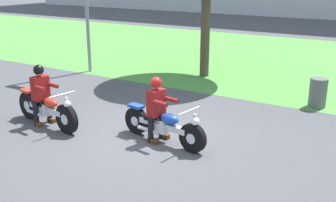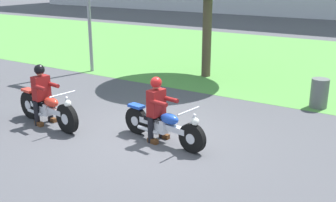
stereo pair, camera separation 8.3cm
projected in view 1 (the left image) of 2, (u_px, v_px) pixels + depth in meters
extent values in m
plane|color=#4C4C51|center=(149.00, 136.00, 8.87)|extent=(120.00, 120.00, 0.00)
cube|color=#549342|center=(280.00, 59.00, 16.62)|extent=(60.00, 12.00, 0.01)
cylinder|color=black|center=(193.00, 138.00, 7.98)|extent=(0.61, 0.21, 0.60)
cylinder|color=silver|center=(193.00, 138.00, 7.98)|extent=(0.23, 0.17, 0.21)
cylinder|color=black|center=(137.00, 120.00, 8.93)|extent=(0.61, 0.21, 0.60)
cylinder|color=silver|center=(137.00, 120.00, 8.93)|extent=(0.23, 0.17, 0.21)
cube|color=silver|center=(163.00, 125.00, 8.43)|extent=(1.24, 0.33, 0.12)
cube|color=silver|center=(161.00, 125.00, 8.47)|extent=(0.35, 0.29, 0.28)
ellipsoid|color=#1E47B2|center=(170.00, 119.00, 8.27)|extent=(0.47, 0.30, 0.22)
cube|color=black|center=(155.00, 118.00, 8.54)|extent=(0.47, 0.30, 0.10)
cube|color=#1E47B2|center=(136.00, 106.00, 8.83)|extent=(0.39, 0.25, 0.06)
cylinder|color=silver|center=(191.00, 125.00, 7.94)|extent=(0.26, 0.09, 0.53)
cylinder|color=silver|center=(189.00, 111.00, 7.88)|extent=(0.14, 0.66, 0.04)
sphere|color=white|center=(195.00, 121.00, 7.84)|extent=(0.16, 0.16, 0.16)
cylinder|color=silver|center=(148.00, 130.00, 8.56)|extent=(0.56, 0.16, 0.08)
cylinder|color=black|center=(162.00, 125.00, 8.70)|extent=(0.12, 0.12, 0.55)
cube|color=#593319|center=(164.00, 136.00, 8.74)|extent=(0.25, 0.14, 0.10)
cylinder|color=black|center=(151.00, 130.00, 8.44)|extent=(0.12, 0.12, 0.55)
cube|color=#593319|center=(153.00, 141.00, 8.47)|extent=(0.25, 0.14, 0.10)
cube|color=maroon|center=(156.00, 103.00, 8.41)|extent=(0.28, 0.41, 0.56)
cylinder|color=maroon|center=(170.00, 99.00, 8.37)|extent=(0.43, 0.15, 0.09)
cylinder|color=maroon|center=(159.00, 103.00, 8.12)|extent=(0.43, 0.15, 0.09)
sphere|color=tan|center=(156.00, 84.00, 8.29)|extent=(0.20, 0.20, 0.20)
sphere|color=#B21919|center=(156.00, 83.00, 8.28)|extent=(0.24, 0.24, 0.24)
cylinder|color=black|center=(67.00, 119.00, 8.92)|extent=(0.68, 0.22, 0.67)
cylinder|color=silver|center=(67.00, 119.00, 8.92)|extent=(0.25, 0.17, 0.23)
cylinder|color=black|center=(29.00, 105.00, 9.84)|extent=(0.68, 0.22, 0.67)
cylinder|color=silver|center=(29.00, 105.00, 9.84)|extent=(0.25, 0.17, 0.23)
cube|color=silver|center=(47.00, 108.00, 9.36)|extent=(1.20, 0.32, 0.12)
cube|color=silver|center=(45.00, 109.00, 9.39)|extent=(0.35, 0.29, 0.28)
ellipsoid|color=red|center=(51.00, 103.00, 9.19)|extent=(0.47, 0.30, 0.22)
cube|color=black|center=(41.00, 102.00, 9.46)|extent=(0.47, 0.30, 0.10)
cube|color=red|center=(27.00, 91.00, 9.73)|extent=(0.39, 0.25, 0.06)
cylinder|color=silver|center=(64.00, 108.00, 8.88)|extent=(0.26, 0.09, 0.53)
cylinder|color=silver|center=(62.00, 94.00, 8.82)|extent=(0.14, 0.66, 0.04)
sphere|color=white|center=(67.00, 104.00, 8.77)|extent=(0.16, 0.16, 0.16)
cylinder|color=silver|center=(35.00, 113.00, 9.48)|extent=(0.56, 0.16, 0.08)
cylinder|color=black|center=(49.00, 110.00, 9.64)|extent=(0.12, 0.12, 0.58)
cube|color=#593319|center=(52.00, 120.00, 9.67)|extent=(0.25, 0.14, 0.10)
cylinder|color=black|center=(36.00, 114.00, 9.37)|extent=(0.12, 0.12, 0.58)
cube|color=#593319|center=(38.00, 124.00, 9.41)|extent=(0.25, 0.14, 0.10)
cube|color=maroon|center=(40.00, 88.00, 9.33)|extent=(0.28, 0.41, 0.56)
cylinder|color=maroon|center=(52.00, 85.00, 9.30)|extent=(0.43, 0.15, 0.09)
cylinder|color=maroon|center=(39.00, 88.00, 9.05)|extent=(0.43, 0.15, 0.09)
sphere|color=tan|center=(39.00, 71.00, 9.21)|extent=(0.20, 0.20, 0.20)
sphere|color=black|center=(39.00, 70.00, 9.20)|extent=(0.24, 0.24, 0.24)
cylinder|color=brown|center=(205.00, 35.00, 13.58)|extent=(0.31, 0.31, 2.79)
cylinder|color=#595E5B|center=(318.00, 93.00, 10.67)|extent=(0.45, 0.45, 0.77)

